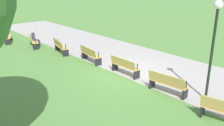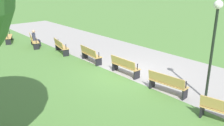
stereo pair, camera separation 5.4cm
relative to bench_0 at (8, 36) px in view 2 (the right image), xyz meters
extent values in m
plane|color=#54843D|center=(10.49, 2.18, -0.47)|extent=(120.00, 120.00, 0.00)
cube|color=#A39E99|center=(10.49, 4.33, -0.47)|extent=(36.18, 4.87, 0.01)
cube|color=tan|center=(0.03, 0.06, -0.02)|extent=(1.72, 1.06, 0.04)
cube|color=tan|center=(-0.05, -0.12, 0.22)|extent=(1.58, 0.75, 0.40)
cube|color=black|center=(-0.69, 0.37, -0.25)|extent=(0.20, 0.37, 0.43)
cylinder|color=black|center=(-0.68, 0.38, 0.14)|extent=(0.06, 0.06, 0.30)
cube|color=black|center=(0.74, -0.24, -0.25)|extent=(0.20, 0.37, 0.43)
cylinder|color=black|center=(0.75, -0.22, 0.14)|extent=(0.06, 0.06, 0.30)
cube|color=tan|center=(2.55, 0.98, -0.02)|extent=(1.73, 0.92, 0.04)
cube|color=tan|center=(2.49, 0.79, 0.22)|extent=(1.63, 0.60, 0.40)
cube|color=black|center=(1.81, 1.21, -0.25)|extent=(0.17, 0.38, 0.43)
cylinder|color=black|center=(1.81, 1.23, 0.14)|extent=(0.06, 0.06, 0.30)
cube|color=black|center=(3.29, 0.75, -0.25)|extent=(0.17, 0.38, 0.43)
cylinder|color=black|center=(3.30, 0.77, 0.14)|extent=(0.06, 0.06, 0.30)
cube|color=tan|center=(5.15, 1.65, -0.02)|extent=(1.73, 0.76, 0.04)
cube|color=tan|center=(5.11, 1.45, 0.22)|extent=(1.66, 0.44, 0.40)
cube|color=black|center=(4.39, 1.80, -0.25)|extent=(0.13, 0.38, 0.43)
cylinder|color=black|center=(4.39, 1.82, 0.14)|extent=(0.05, 0.05, 0.30)
cube|color=black|center=(5.91, 1.49, -0.25)|extent=(0.13, 0.38, 0.43)
cylinder|color=black|center=(5.92, 1.51, 0.14)|extent=(0.05, 0.05, 0.30)
cube|color=tan|center=(7.81, 2.05, -0.02)|extent=(1.71, 0.61, 0.04)
cube|color=tan|center=(7.79, 1.85, 0.22)|extent=(1.68, 0.27, 0.40)
cube|color=black|center=(7.03, 2.13, -0.25)|extent=(0.10, 0.38, 0.43)
cylinder|color=black|center=(7.04, 2.15, 0.14)|extent=(0.05, 0.05, 0.30)
cube|color=black|center=(8.58, 1.97, -0.25)|extent=(0.10, 0.38, 0.43)
cylinder|color=black|center=(8.58, 1.99, 0.14)|extent=(0.05, 0.05, 0.30)
cube|color=tan|center=(10.49, 2.18, -0.02)|extent=(1.68, 0.44, 0.04)
cube|color=tan|center=(10.49, 1.98, 0.22)|extent=(1.68, 0.10, 0.40)
cube|color=black|center=(9.71, 2.18, -0.25)|extent=(0.06, 0.37, 0.43)
cylinder|color=black|center=(9.71, 2.20, 0.14)|extent=(0.04, 0.04, 0.30)
cube|color=black|center=(11.27, 2.18, -0.25)|extent=(0.06, 0.37, 0.43)
cylinder|color=black|center=(11.27, 2.20, 0.14)|extent=(0.04, 0.04, 0.30)
cube|color=tan|center=(13.17, 2.05, -0.02)|extent=(1.71, 0.61, 0.04)
cube|color=tan|center=(13.19, 1.85, 0.22)|extent=(1.68, 0.27, 0.40)
cube|color=black|center=(12.40, 1.97, -0.25)|extent=(0.10, 0.38, 0.43)
cylinder|color=black|center=(12.40, 1.99, 0.14)|extent=(0.05, 0.05, 0.30)
cube|color=black|center=(13.95, 2.13, -0.25)|extent=(0.10, 0.38, 0.43)
cylinder|color=black|center=(13.95, 2.15, 0.14)|extent=(0.05, 0.05, 0.30)
cube|color=black|center=(15.07, 1.49, -0.25)|extent=(0.13, 0.38, 0.43)
cylinder|color=black|center=(15.06, 1.51, 0.14)|extent=(0.05, 0.05, 0.30)
cube|color=#2D3347|center=(2.50, 0.98, 0.23)|extent=(0.36, 0.29, 0.50)
sphere|color=tan|center=(2.51, 1.00, 0.62)|extent=(0.22, 0.22, 0.22)
cylinder|color=#23232D|center=(2.47, 1.18, -0.04)|extent=(0.23, 0.38, 0.13)
cylinder|color=#23232D|center=(2.52, 1.35, -0.25)|extent=(0.14, 0.14, 0.43)
cylinder|color=#23232D|center=(2.64, 1.12, -0.04)|extent=(0.23, 0.38, 0.13)
cylinder|color=#23232D|center=(2.69, 1.30, -0.25)|extent=(0.14, 0.14, 0.43)
cylinder|color=black|center=(14.50, 2.75, 1.30)|extent=(0.10, 0.10, 3.53)
sphere|color=white|center=(14.50, 2.75, 3.20)|extent=(0.32, 0.32, 0.32)
cylinder|color=black|center=(-1.77, 0.12, -0.01)|extent=(0.51, 0.51, 0.92)
camera|label=1|loc=(18.66, -5.79, 4.05)|focal=39.23mm
camera|label=2|loc=(18.70, -5.75, 4.05)|focal=39.23mm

